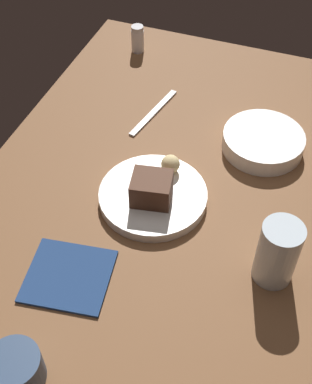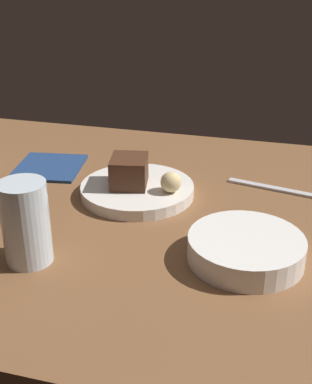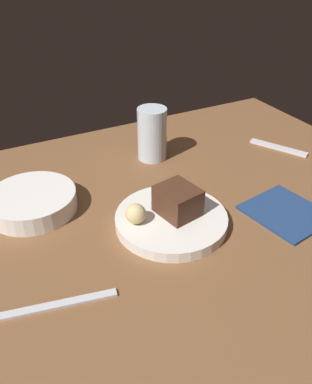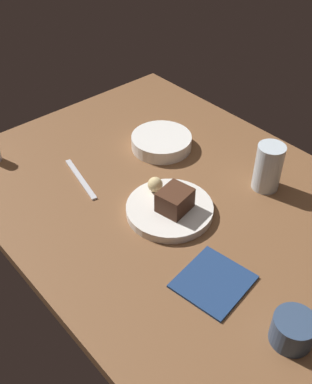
% 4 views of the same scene
% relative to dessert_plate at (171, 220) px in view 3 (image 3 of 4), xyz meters
% --- Properties ---
extents(dining_table, '(1.20, 0.84, 0.03)m').
position_rel_dessert_plate_xyz_m(dining_table, '(-0.01, 0.05, -0.03)').
color(dining_table, brown).
rests_on(dining_table, ground).
extents(dessert_plate, '(0.22, 0.22, 0.02)m').
position_rel_dessert_plate_xyz_m(dessert_plate, '(0.00, 0.00, 0.00)').
color(dessert_plate, white).
rests_on(dessert_plate, dining_table).
extents(chocolate_cake_slice, '(0.08, 0.09, 0.05)m').
position_rel_dessert_plate_xyz_m(chocolate_cake_slice, '(0.01, 0.00, 0.04)').
color(chocolate_cake_slice, '#472819').
rests_on(chocolate_cake_slice, dessert_plate).
extents(bread_roll, '(0.04, 0.04, 0.04)m').
position_rel_dessert_plate_xyz_m(bread_roll, '(-0.07, 0.01, 0.03)').
color(bread_roll, '#DBC184').
rests_on(bread_roll, dessert_plate).
extents(water_glass, '(0.07, 0.07, 0.13)m').
position_rel_dessert_plate_xyz_m(water_glass, '(0.09, 0.26, 0.05)').
color(water_glass, silver).
rests_on(water_glass, dining_table).
extents(side_bowl, '(0.18, 0.18, 0.04)m').
position_rel_dessert_plate_xyz_m(side_bowl, '(-0.22, 0.17, 0.01)').
color(side_bowl, white).
rests_on(side_bowl, dining_table).
extents(dessert_spoon, '(0.09, 0.14, 0.01)m').
position_rel_dessert_plate_xyz_m(dessert_spoon, '(0.40, 0.15, -0.01)').
color(dessert_spoon, silver).
rests_on(dessert_spoon, dining_table).
extents(butter_knife, '(0.19, 0.05, 0.01)m').
position_rel_dessert_plate_xyz_m(butter_knife, '(-0.25, -0.09, -0.01)').
color(butter_knife, silver).
rests_on(butter_knife, dining_table).
extents(folded_napkin, '(0.16, 0.17, 0.01)m').
position_rel_dessert_plate_xyz_m(folded_napkin, '(0.22, -0.08, -0.01)').
color(folded_napkin, navy).
rests_on(folded_napkin, dining_table).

